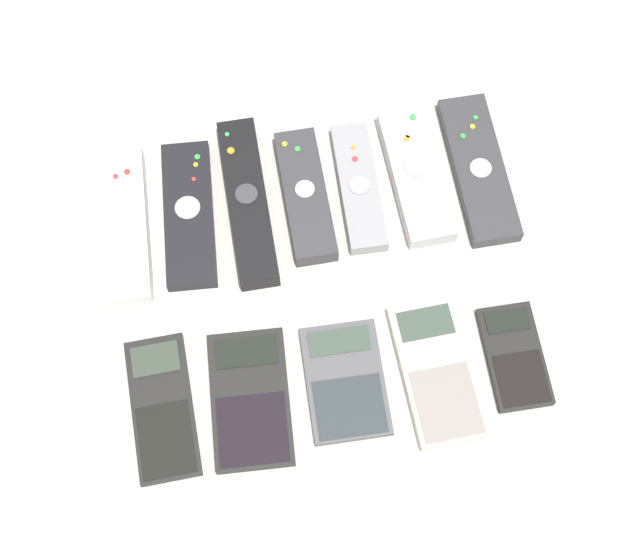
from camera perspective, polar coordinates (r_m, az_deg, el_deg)
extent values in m
plane|color=beige|center=(1.01, 0.25, -1.66)|extent=(3.00, 3.00, 0.00)
cube|color=white|center=(1.05, -12.37, 3.06)|extent=(0.06, 0.19, 0.03)
cylinder|color=silver|center=(1.03, -12.48, 2.33)|extent=(0.03, 0.03, 0.00)
cylinder|color=red|center=(1.07, -12.24, 6.45)|extent=(0.01, 0.01, 0.00)
cylinder|color=red|center=(1.07, -12.95, 6.14)|extent=(0.01, 0.01, 0.00)
cube|color=black|center=(1.05, -8.40, 3.83)|extent=(0.07, 0.19, 0.02)
cylinder|color=#99999E|center=(1.04, -8.48, 4.26)|extent=(0.03, 0.03, 0.00)
cylinder|color=red|center=(1.06, -8.08, 6.06)|extent=(0.01, 0.01, 0.00)
cylinder|color=yellow|center=(1.07, -7.96, 6.97)|extent=(0.01, 0.01, 0.00)
cylinder|color=green|center=(1.07, -7.86, 7.46)|extent=(0.01, 0.01, 0.00)
cube|color=black|center=(1.04, -4.65, 4.64)|extent=(0.05, 0.21, 0.03)
cylinder|color=#38383D|center=(1.03, -4.74, 5.17)|extent=(0.03, 0.03, 0.00)
cylinder|color=green|center=(1.08, -5.96, 8.90)|extent=(0.01, 0.01, 0.00)
cylinder|color=orange|center=(1.06, -5.73, 7.88)|extent=(0.01, 0.01, 0.00)
cube|color=#333338|center=(1.05, -1.02, 5.03)|extent=(0.05, 0.17, 0.03)
cylinder|color=silver|center=(1.03, -1.06, 5.49)|extent=(0.02, 0.02, 0.00)
cylinder|color=yellow|center=(1.06, -2.28, 8.34)|extent=(0.01, 0.01, 0.00)
cylinder|color=green|center=(1.06, -1.26, 8.05)|extent=(0.01, 0.01, 0.00)
cube|color=gray|center=(1.05, 2.50, 5.59)|extent=(0.05, 0.16, 0.02)
cylinder|color=#99999E|center=(1.04, 2.55, 5.72)|extent=(0.02, 0.02, 0.00)
cylinder|color=red|center=(1.06, 2.25, 7.41)|extent=(0.01, 0.01, 0.00)
cylinder|color=orange|center=(1.07, 2.15, 8.15)|extent=(0.01, 0.01, 0.00)
cube|color=#B7B7BC|center=(1.06, 6.16, 6.26)|extent=(0.06, 0.17, 0.02)
cylinder|color=#99999E|center=(1.06, 6.13, 6.94)|extent=(0.03, 0.03, 0.00)
cylinder|color=silver|center=(1.08, 5.67, 8.83)|extent=(0.01, 0.01, 0.00)
cylinder|color=orange|center=(1.07, 5.59, 8.67)|extent=(0.01, 0.01, 0.00)
cylinder|color=green|center=(1.09, 5.96, 9.99)|extent=(0.01, 0.01, 0.00)
cube|color=#333338|center=(1.08, 10.10, 6.66)|extent=(0.06, 0.19, 0.02)
cylinder|color=silver|center=(1.07, 10.25, 6.73)|extent=(0.03, 0.03, 0.00)
cylinder|color=green|center=(1.10, 9.92, 9.86)|extent=(0.01, 0.01, 0.00)
cylinder|color=green|center=(1.09, 9.13, 8.73)|extent=(0.01, 0.01, 0.00)
cylinder|color=yellow|center=(1.10, 9.73, 9.31)|extent=(0.01, 0.01, 0.00)
cube|color=black|center=(0.98, -10.05, -8.40)|extent=(0.07, 0.16, 0.01)
cube|color=#333D33|center=(0.99, -10.50, -5.35)|extent=(0.05, 0.04, 0.00)
cube|color=black|center=(0.96, -9.84, -10.37)|extent=(0.06, 0.08, 0.00)
cube|color=black|center=(0.97, -4.48, -7.97)|extent=(0.09, 0.15, 0.02)
cube|color=black|center=(0.97, -4.76, -4.95)|extent=(0.07, 0.04, 0.00)
cube|color=black|center=(0.95, -4.35, -9.86)|extent=(0.08, 0.08, 0.00)
cube|color=#4C4C51|center=(0.97, 1.63, -6.84)|extent=(0.09, 0.13, 0.01)
cube|color=#38473D|center=(0.98, 1.24, -4.28)|extent=(0.07, 0.03, 0.00)
cube|color=#2A3237|center=(0.96, 1.91, -8.46)|extent=(0.08, 0.07, 0.00)
cube|color=beige|center=(0.98, 7.49, -6.19)|extent=(0.08, 0.16, 0.02)
cube|color=#38473D|center=(0.99, 6.77, -3.09)|extent=(0.06, 0.04, 0.00)
cube|color=gray|center=(0.96, 8.10, -8.10)|extent=(0.07, 0.08, 0.00)
cube|color=black|center=(1.00, 12.34, -5.15)|extent=(0.06, 0.12, 0.01)
cube|color=black|center=(1.00, 11.90, -2.89)|extent=(0.05, 0.03, 0.00)
cube|color=black|center=(0.99, 12.78, -6.51)|extent=(0.05, 0.06, 0.00)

